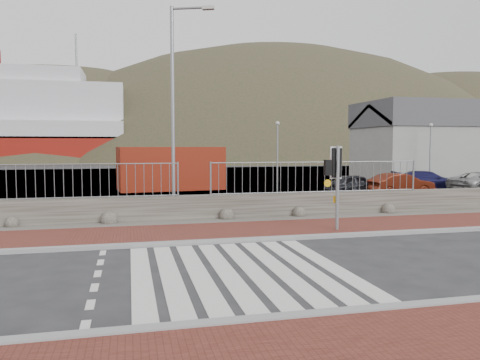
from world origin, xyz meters
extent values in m
plane|color=#28282B|center=(0.00, 0.00, 0.00)|extent=(220.00, 220.00, 0.00)
cube|color=brown|center=(0.00, 4.50, 0.04)|extent=(40.00, 3.00, 0.08)
cube|color=gray|center=(0.00, -3.00, 0.05)|extent=(40.00, 0.25, 0.12)
cube|color=gray|center=(0.00, 3.00, 0.05)|extent=(40.00, 0.25, 0.12)
cube|color=silver|center=(-2.10, 0.00, 0.01)|extent=(0.42, 5.60, 0.01)
cube|color=silver|center=(-1.50, 0.00, 0.01)|extent=(0.42, 5.60, 0.01)
cube|color=silver|center=(-0.90, 0.00, 0.01)|extent=(0.42, 5.60, 0.01)
cube|color=silver|center=(-0.30, 0.00, 0.01)|extent=(0.42, 5.60, 0.01)
cube|color=silver|center=(0.30, 0.00, 0.01)|extent=(0.42, 5.60, 0.01)
cube|color=silver|center=(0.90, 0.00, 0.01)|extent=(0.42, 5.60, 0.01)
cube|color=silver|center=(1.50, 0.00, 0.01)|extent=(0.42, 5.60, 0.01)
cube|color=silver|center=(2.10, 0.00, 0.01)|extent=(0.42, 5.60, 0.01)
cube|color=#59544C|center=(0.00, 6.50, 0.03)|extent=(40.00, 1.50, 0.06)
cube|color=#48433B|center=(0.00, 7.30, 0.45)|extent=(40.00, 0.60, 0.90)
cylinder|color=gray|center=(-4.80, 7.15, 2.10)|extent=(8.40, 0.04, 0.04)
cylinder|color=gray|center=(-0.60, 7.15, 1.50)|extent=(0.07, 0.07, 1.20)
cylinder|color=gray|center=(4.80, 7.15, 2.10)|extent=(8.40, 0.04, 0.04)
cylinder|color=gray|center=(0.60, 7.15, 1.50)|extent=(0.07, 0.07, 1.20)
cylinder|color=gray|center=(9.00, 7.15, 1.50)|extent=(0.07, 0.07, 1.20)
cube|color=#4C4C4F|center=(0.00, 27.90, 0.00)|extent=(120.00, 40.00, 0.50)
cube|color=#3F4C54|center=(0.00, 62.90, 0.00)|extent=(220.00, 50.00, 0.05)
cube|color=silver|center=(-18.00, 67.90, 9.00)|extent=(30.00, 12.00, 6.00)
cube|color=silver|center=(-18.00, 67.90, 13.00)|extent=(18.00, 10.00, 2.50)
cylinder|color=gray|center=(-10.00, 67.90, 17.00)|extent=(0.30, 0.30, 6.00)
cube|color=#9E9E99|center=(20.00, 19.90, 2.00)|extent=(12.00, 6.00, 4.00)
cube|color=#4C4C51|center=(20.00, 19.90, 4.90)|extent=(12.20, 6.20, 1.80)
ellipsoid|color=#313620|center=(-15.00, 87.90, -20.00)|extent=(106.40, 68.40, 76.00)
ellipsoid|color=#313620|center=(30.00, 87.90, -26.00)|extent=(140.00, 90.00, 100.00)
ellipsoid|color=#313620|center=(75.00, 87.90, -20.00)|extent=(112.00, 72.00, 80.00)
cylinder|color=gray|center=(4.08, 3.81, 1.37)|extent=(0.11, 0.11, 2.73)
cube|color=#D4980C|center=(4.08, 3.81, 1.03)|extent=(0.14, 0.08, 0.21)
cube|color=black|center=(4.08, 3.81, 2.20)|extent=(0.39, 0.24, 1.03)
sphere|color=#0CE53F|center=(4.08, 3.81, 1.90)|extent=(0.15, 0.15, 0.15)
cube|color=black|center=(3.73, 3.80, 2.05)|extent=(0.22, 0.16, 0.49)
cylinder|color=gray|center=(-0.67, 8.10, 3.95)|extent=(0.14, 0.14, 7.90)
cylinder|color=gray|center=(-0.03, 7.85, 7.80)|extent=(1.32, 0.58, 0.09)
cube|color=beige|center=(0.62, 7.60, 7.78)|extent=(0.49, 0.36, 0.12)
cube|color=maroon|center=(0.21, 19.49, 1.33)|extent=(6.62, 3.37, 2.65)
imported|color=black|center=(9.82, 13.65, 0.59)|extent=(3.50, 1.51, 1.18)
imported|color=#52180B|center=(12.05, 12.90, 0.62)|extent=(3.85, 1.65, 1.23)
imported|color=#161544|center=(15.46, 15.37, 0.59)|extent=(4.39, 2.74, 1.19)
camera|label=1|loc=(-2.31, -9.75, 2.74)|focal=35.00mm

